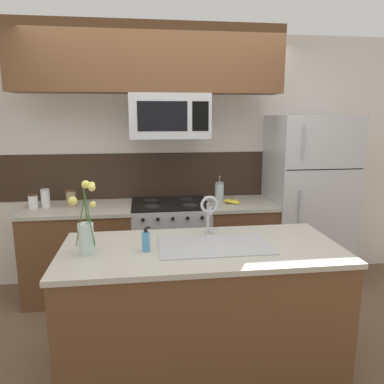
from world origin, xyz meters
name	(u,v)px	position (x,y,z in m)	size (l,w,h in m)	color
ground_plane	(180,338)	(0.00, 0.00, 0.00)	(10.00, 10.00, 0.00)	brown
rear_partition	(195,160)	(0.30, 1.28, 1.30)	(5.20, 0.10, 2.60)	silver
splash_band	(168,175)	(0.00, 1.22, 1.15)	(3.47, 0.01, 0.48)	#332319
back_counter_left	(81,251)	(-0.89, 0.90, 0.46)	(1.06, 0.65, 0.91)	brown
back_counter_right	(238,244)	(0.71, 0.90, 0.46)	(0.69, 0.65, 0.91)	brown
stove_range	(171,247)	(0.00, 0.90, 0.46)	(0.76, 0.64, 0.93)	#B7BABF
microwave	(169,116)	(0.00, 0.88, 1.77)	(0.74, 0.40, 0.41)	#B7BABF
upper_cabinet_band	(149,59)	(-0.18, 0.85, 2.28)	(2.45, 0.34, 0.60)	brown
refrigerator	(306,201)	(1.44, 0.92, 0.89)	(0.79, 0.74, 1.78)	#B7BABF
storage_jar_tall	(33,201)	(-1.31, 0.91, 0.98)	(0.09, 0.09, 0.14)	silver
storage_jar_medium	(45,198)	(-1.20, 0.94, 1.00)	(0.08, 0.08, 0.18)	silver
storage_jar_short	(71,198)	(-0.96, 0.92, 0.99)	(0.09, 0.09, 0.17)	#997F5B
banana_bunch	(232,201)	(0.62, 0.84, 0.93)	(0.19, 0.15, 0.08)	yellow
french_press	(219,192)	(0.51, 0.96, 1.01)	(0.09, 0.09, 0.27)	silver
island_counter	(201,308)	(0.12, -0.35, 0.46)	(1.89, 0.86, 0.91)	brown
kitchen_sink	(214,255)	(0.21, -0.35, 0.84)	(0.76, 0.44, 0.16)	#ADAFB5
sink_faucet	(209,210)	(0.21, -0.13, 1.11)	(0.14, 0.14, 0.31)	#B7BABF
dish_soap_bottle	(146,241)	(-0.25, -0.39, 0.98)	(0.06, 0.05, 0.16)	#4C93C6
flower_vase	(86,232)	(-0.63, -0.38, 1.05)	(0.17, 0.14, 0.48)	silver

